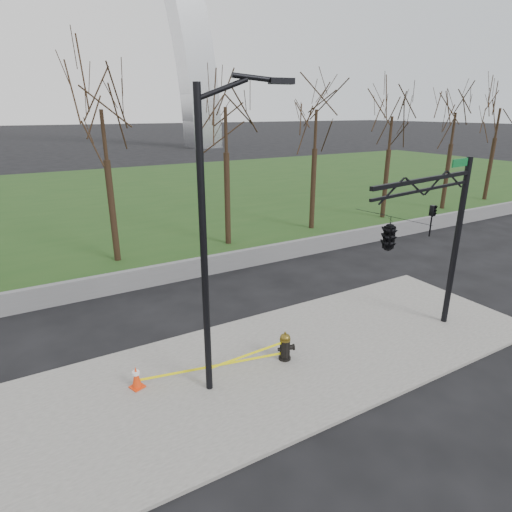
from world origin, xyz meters
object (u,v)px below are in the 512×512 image
traffic_cone (136,377)px  traffic_signal_mast (405,229)px  fire_hydrant (285,347)px  street_light (212,227)px

traffic_cone → traffic_signal_mast: traffic_signal_mast is taller
fire_hydrant → traffic_signal_mast: traffic_signal_mast is taller
fire_hydrant → street_light: bearing=-156.1°
traffic_cone → traffic_signal_mast: size_ratio=0.11×
fire_hydrant → traffic_cone: size_ratio=1.39×
fire_hydrant → street_light: street_light is taller
fire_hydrant → street_light: (-2.40, -0.18, 4.16)m
traffic_signal_mast → fire_hydrant: bearing=150.1°
fire_hydrant → traffic_cone: 4.45m
street_light → traffic_signal_mast: (5.63, -1.12, -0.55)m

